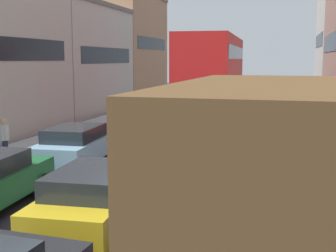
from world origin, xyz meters
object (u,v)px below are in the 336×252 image
removalist_box_truck (267,181)px  pedestrian_mid_sidewalk (5,137)px  sedan_left_lane_third (77,145)px  bus_mid_queue_primary (213,79)px  sedan_centre_lane_second (97,197)px  sedan_right_lane_behind_truck (265,159)px  hatchback_centre_lane_third (170,148)px

removalist_box_truck → pedestrian_mid_sidewalk: (-10.13, 7.76, -1.03)m
sedan_left_lane_third → bus_mid_queue_primary: (3.45, 9.47, 2.03)m
sedan_centre_lane_second → sedan_left_lane_third: (-3.28, 5.71, 0.00)m
sedan_centre_lane_second → sedan_left_lane_third: bearing=26.6°
sedan_left_lane_third → sedan_right_lane_behind_truck: (6.76, -0.62, 0.00)m
sedan_centre_lane_second → bus_mid_queue_primary: 15.31m
removalist_box_truck → hatchback_centre_lane_third: size_ratio=1.78×
removalist_box_truck → sedan_right_lane_behind_truck: 7.21m
removalist_box_truck → hatchback_centre_lane_third: bearing=25.4°
sedan_right_lane_behind_truck → bus_mid_queue_primary: bus_mid_queue_primary is taller
removalist_box_truck → sedan_centre_lane_second: removalist_box_truck is taller
sedan_left_lane_third → pedestrian_mid_sidewalk: pedestrian_mid_sidewalk is taller
sedan_left_lane_third → pedestrian_mid_sidewalk: size_ratio=2.64×
sedan_left_lane_third → removalist_box_truck: bearing=-140.3°
hatchback_centre_lane_third → sedan_right_lane_behind_truck: bearing=-102.8°
sedan_centre_lane_second → bus_mid_queue_primary: (0.17, 15.18, 2.03)m
removalist_box_truck → pedestrian_mid_sidewalk: size_ratio=4.66×
hatchback_centre_lane_third → sedan_left_lane_third: (-3.44, -0.24, 0.00)m
pedestrian_mid_sidewalk → bus_mid_queue_primary: bearing=3.8°
removalist_box_truck → bus_mid_queue_primary: size_ratio=0.73×
hatchback_centre_lane_third → sedan_left_lane_third: bearing=95.5°
removalist_box_truck → hatchback_centre_lane_third: 8.84m
sedan_right_lane_behind_truck → sedan_centre_lane_second: bearing=148.5°
sedan_centre_lane_second → pedestrian_mid_sidewalk: (-6.30, 5.75, 0.15)m
sedan_right_lane_behind_truck → pedestrian_mid_sidewalk: pedestrian_mid_sidewalk is taller
bus_mid_queue_primary → pedestrian_mid_sidewalk: 11.59m
hatchback_centre_lane_third → sedan_right_lane_behind_truck: 3.42m
removalist_box_truck → sedan_centre_lane_second: bearing=63.0°
removalist_box_truck → bus_mid_queue_primary: bearing=12.7°
pedestrian_mid_sidewalk → removalist_box_truck: bearing=-89.2°
sedan_centre_lane_second → sedan_right_lane_behind_truck: 6.17m
removalist_box_truck → sedan_centre_lane_second: 4.49m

